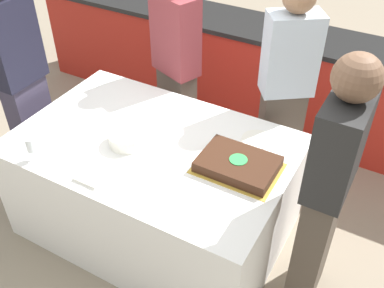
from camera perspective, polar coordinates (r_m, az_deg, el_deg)
ground_plane at (r=3.35m, az=-4.31°, el=-10.18°), size 14.00×14.00×0.00m
back_counter at (r=4.22m, az=7.73°, el=9.03°), size 4.40×0.58×0.92m
dining_table at (r=3.08m, az=-4.64°, el=-5.45°), size 1.75×1.15×0.77m
cake at (r=2.62m, az=5.86°, el=-2.58°), size 0.48×0.35×0.07m
plate_stack at (r=2.81m, az=-8.20°, el=0.77°), size 0.24×0.24×0.08m
wine_glass at (r=2.78m, az=-19.82°, el=-0.20°), size 0.06×0.06×0.16m
side_plate_near_cake at (r=2.87m, az=8.29°, el=0.60°), size 0.20×0.20×0.00m
utensil_pile at (r=2.61m, az=-12.85°, el=-4.25°), size 0.16×0.11×0.02m
person_cutting_cake at (r=3.16m, az=11.70°, el=6.23°), size 0.39×0.36×1.65m
person_seated_left at (r=3.40m, az=-20.82°, el=7.41°), size 0.21×0.36×1.70m
person_seated_right at (r=2.45m, az=16.79°, el=-5.83°), size 0.22×0.41×1.66m
person_standing_back at (r=3.48m, az=-2.01°, el=9.60°), size 0.41×0.32×1.60m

